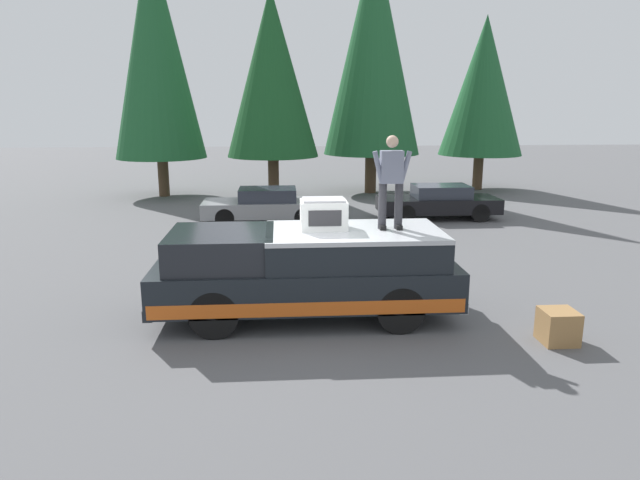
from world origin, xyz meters
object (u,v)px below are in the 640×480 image
person_on_truck_bed (391,180)px  wooden_crate (558,326)px  compressor_unit (324,214)px  parked_car_grey (265,205)px  pickup_truck (306,272)px  parked_car_black (438,202)px

person_on_truck_bed → wooden_crate: 3.76m
compressor_unit → person_on_truck_bed: size_ratio=0.50×
compressor_unit → parked_car_grey: compressor_unit is taller
pickup_truck → parked_car_grey: bearing=6.1°
person_on_truck_bed → parked_car_black: (9.11, -3.49, -1.97)m
parked_car_black → pickup_truck: bearing=151.2°
person_on_truck_bed → parked_car_grey: person_on_truck_bed is taller
pickup_truck → parked_car_black: bearing=-28.8°
compressor_unit → wooden_crate: bearing=-113.1°
wooden_crate → parked_car_black: bearing=-4.9°
person_on_truck_bed → wooden_crate: bearing=-121.2°
person_on_truck_bed → wooden_crate: size_ratio=3.02×
pickup_truck → compressor_unit: 1.11m
parked_car_black → compressor_unit: bearing=152.5°
compressor_unit → person_on_truck_bed: (-0.06, -1.22, 0.62)m
wooden_crate → pickup_truck: bearing=70.1°
pickup_truck → person_on_truck_bed: bearing=-87.8°
compressor_unit → wooden_crate: (-1.61, -3.79, -1.65)m
pickup_truck → parked_car_grey: 8.92m
person_on_truck_bed → pickup_truck: bearing=92.2°
person_on_truck_bed → parked_car_grey: 9.36m
wooden_crate → parked_car_grey: bearing=26.0°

